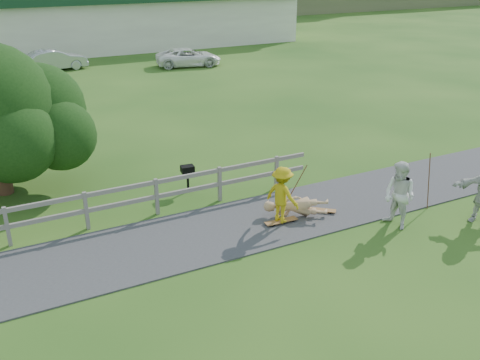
{
  "coord_description": "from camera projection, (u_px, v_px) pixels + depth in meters",
  "views": [
    {
      "loc": [
        -6.28,
        -10.17,
        6.94
      ],
      "look_at": [
        0.02,
        2.0,
        1.16
      ],
      "focal_mm": 40.0,
      "sensor_mm": 36.0,
      "label": 1
    }
  ],
  "objects": [
    {
      "name": "ground",
      "position": [
        275.0,
        249.0,
        13.67
      ],
      "size": [
        260.0,
        260.0,
        0.0
      ],
      "primitive_type": "plane",
      "color": "#234F16",
      "rests_on": "ground"
    },
    {
      "name": "path",
      "position": [
        248.0,
        224.0,
        14.89
      ],
      "size": [
        34.0,
        3.0,
        0.04
      ],
      "primitive_type": "cube",
      "color": "#363638",
      "rests_on": "ground"
    },
    {
      "name": "fence",
      "position": [
        62.0,
        210.0,
        14.14
      ],
      "size": [
        15.05,
        0.1,
        1.1
      ],
      "color": "#6A645D",
      "rests_on": "ground"
    },
    {
      "name": "strip_mall",
      "position": [
        96.0,
        14.0,
        42.96
      ],
      "size": [
        32.5,
        10.75,
        5.1
      ],
      "color": "beige",
      "rests_on": "ground"
    },
    {
      "name": "skater_rider",
      "position": [
        282.0,
        198.0,
        14.62
      ],
      "size": [
        0.94,
        1.18,
        1.6
      ],
      "primitive_type": "imported",
      "rotation": [
        0.0,
        0.0,
        1.95
      ],
      "color": "#B99C11",
      "rests_on": "ground"
    },
    {
      "name": "skater_fallen",
      "position": [
        295.0,
        207.0,
        15.21
      ],
      "size": [
        1.29,
        1.79,
        0.66
      ],
      "primitive_type": "imported",
      "rotation": [
        0.0,
        0.0,
        1.05
      ],
      "color": "tan",
      "rests_on": "ground"
    },
    {
      "name": "spectator_a",
      "position": [
        399.0,
        196.0,
        14.43
      ],
      "size": [
        0.83,
        1.0,
        1.89
      ],
      "primitive_type": "imported",
      "rotation": [
        0.0,
        0.0,
        4.84
      ],
      "color": "silver",
      "rests_on": "ground"
    },
    {
      "name": "car_silver",
      "position": [
        54.0,
        60.0,
        34.61
      ],
      "size": [
        4.24,
        1.99,
        1.35
      ],
      "primitive_type": "imported",
      "rotation": [
        0.0,
        0.0,
        1.71
      ],
      "color": "#B1B2B9",
      "rests_on": "ground"
    },
    {
      "name": "car_white",
      "position": [
        188.0,
        57.0,
        35.95
      ],
      "size": [
        4.65,
        2.82,
        1.21
      ],
      "primitive_type": "imported",
      "rotation": [
        0.0,
        0.0,
        1.37
      ],
      "color": "white",
      "rests_on": "ground"
    },
    {
      "name": "bbq",
      "position": [
        188.0,
        179.0,
        16.83
      ],
      "size": [
        0.44,
        0.35,
        0.87
      ],
      "primitive_type": null,
      "rotation": [
        0.0,
        0.0,
        -0.12
      ],
      "color": "black",
      "rests_on": "ground"
    },
    {
      "name": "longboard_rider",
      "position": [
        281.0,
        222.0,
        14.91
      ],
      "size": [
        0.97,
        0.27,
        0.11
      ],
      "primitive_type": null,
      "rotation": [
        0.0,
        0.0,
        -0.04
      ],
      "color": "brown",
      "rests_on": "ground"
    },
    {
      "name": "longboard_fallen",
      "position": [
        320.0,
        211.0,
        15.57
      ],
      "size": [
        0.84,
        0.76,
        0.1
      ],
      "primitive_type": null,
      "rotation": [
        0.0,
        0.0,
        -0.71
      ],
      "color": "brown",
      "rests_on": "ground"
    },
    {
      "name": "helmet",
      "position": [
        306.0,
        204.0,
        15.83
      ],
      "size": [
        0.26,
        0.26,
        0.26
      ],
      "primitive_type": "sphere",
      "color": "#A70410",
      "rests_on": "ground"
    },
    {
      "name": "pole_rider",
      "position": [
        293.0,
        187.0,
        15.18
      ],
      "size": [
        0.03,
        0.03,
        1.71
      ],
      "primitive_type": "cylinder",
      "color": "brown",
      "rests_on": "ground"
    },
    {
      "name": "pole_spec_left",
      "position": [
        429.0,
        181.0,
        15.45
      ],
      "size": [
        0.03,
        0.03,
        1.8
      ],
      "primitive_type": "cylinder",
      "color": "brown",
      "rests_on": "ground"
    }
  ]
}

